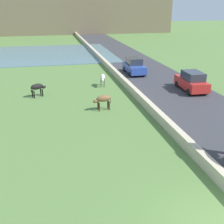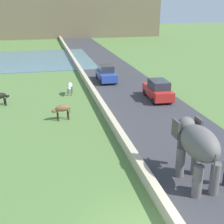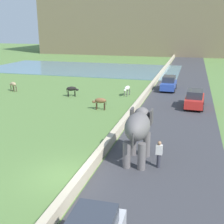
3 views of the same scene
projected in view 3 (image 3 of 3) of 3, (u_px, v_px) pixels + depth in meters
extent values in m
plane|color=#567A3D|center=(64.00, 176.00, 15.30)|extent=(220.00, 220.00, 0.00)
cube|color=#38383D|center=(180.00, 97.00, 32.45)|extent=(7.00, 120.00, 0.06)
cube|color=beige|center=(144.00, 96.00, 31.50)|extent=(0.40, 110.00, 0.66)
cube|color=slate|center=(83.00, 68.00, 54.64)|extent=(36.00, 18.00, 0.08)
cube|color=#75664C|center=(156.00, 6.00, 86.12)|extent=(64.00, 28.00, 27.47)
ellipsoid|color=#605B5B|center=(138.00, 126.00, 16.24)|extent=(1.42, 2.71, 1.50)
cylinder|color=#605B5B|center=(133.00, 143.00, 17.57)|extent=(0.44, 0.44, 1.60)
cylinder|color=#605B5B|center=(146.00, 145.00, 17.36)|extent=(0.44, 0.44, 1.60)
cylinder|color=#605B5B|center=(127.00, 155.00, 15.95)|extent=(0.44, 0.44, 1.60)
cylinder|color=#605B5B|center=(142.00, 157.00, 15.74)|extent=(0.44, 0.44, 1.60)
ellipsoid|color=#605B5B|center=(142.00, 116.00, 17.50)|extent=(1.01, 0.91, 1.10)
cube|color=#484444|center=(132.00, 115.00, 17.52)|extent=(0.12, 0.70, 0.90)
cube|color=#484444|center=(151.00, 117.00, 17.21)|extent=(0.12, 0.70, 0.90)
cylinder|color=#605B5B|center=(143.00, 127.00, 18.19)|extent=(0.28, 0.28, 1.50)
cone|color=silver|center=(139.00, 121.00, 18.06)|extent=(0.12, 0.56, 0.17)
cone|color=silver|center=(146.00, 121.00, 17.94)|extent=(0.12, 0.56, 0.17)
cylinder|color=#484444|center=(133.00, 141.00, 15.12)|extent=(0.08, 0.08, 0.90)
cylinder|color=#33333D|center=(159.00, 161.00, 16.06)|extent=(0.22, 0.22, 0.85)
cube|color=silver|center=(159.00, 150.00, 15.86)|extent=(0.36, 0.22, 0.56)
sphere|color=#997051|center=(159.00, 143.00, 15.75)|extent=(0.22, 0.22, 0.22)
cube|color=#2D4CA8|center=(169.00, 85.00, 35.64)|extent=(1.75, 4.02, 0.80)
cube|color=#2D333D|center=(169.00, 79.00, 35.61)|extent=(1.47, 2.22, 0.70)
cylinder|color=black|center=(174.00, 91.00, 34.34)|extent=(0.19, 0.60, 0.60)
cylinder|color=black|center=(161.00, 90.00, 34.78)|extent=(0.19, 0.60, 0.60)
cylinder|color=black|center=(176.00, 87.00, 36.73)|extent=(0.19, 0.60, 0.60)
cylinder|color=black|center=(163.00, 86.00, 37.17)|extent=(0.19, 0.60, 0.60)
cube|color=red|center=(195.00, 101.00, 28.07)|extent=(1.87, 4.07, 0.80)
cube|color=#2D333D|center=(195.00, 94.00, 27.67)|extent=(1.54, 2.26, 0.70)
cylinder|color=black|center=(187.00, 101.00, 29.61)|extent=(0.21, 0.61, 0.60)
cylinder|color=black|center=(203.00, 102.00, 29.12)|extent=(0.21, 0.61, 0.60)
cylinder|color=black|center=(185.00, 107.00, 27.24)|extent=(0.21, 0.61, 0.60)
cylinder|color=black|center=(202.00, 109.00, 26.75)|extent=(0.21, 0.61, 0.60)
ellipsoid|color=silver|center=(127.00, 88.00, 32.99)|extent=(0.65, 1.17, 0.50)
cylinder|color=#595753|center=(127.00, 94.00, 32.76)|extent=(0.10, 0.10, 0.65)
cylinder|color=#595753|center=(125.00, 93.00, 32.90)|extent=(0.10, 0.10, 0.65)
cylinder|color=#595753|center=(130.00, 92.00, 33.42)|extent=(0.10, 0.10, 0.65)
cylinder|color=#595753|center=(127.00, 92.00, 33.55)|extent=(0.10, 0.10, 0.65)
ellipsoid|color=silver|center=(125.00, 90.00, 32.50)|extent=(0.31, 0.44, 0.26)
cone|color=beige|center=(126.00, 89.00, 32.41)|extent=(0.04, 0.04, 0.12)
cone|color=beige|center=(124.00, 89.00, 32.49)|extent=(0.04, 0.04, 0.12)
cylinder|color=#595753|center=(129.00, 89.00, 33.51)|extent=(0.04, 0.04, 0.45)
ellipsoid|color=tan|center=(13.00, 84.00, 35.23)|extent=(1.18, 0.90, 0.50)
cylinder|color=#493D2C|center=(11.00, 88.00, 35.54)|extent=(0.10, 0.10, 0.65)
cylinder|color=#493D2C|center=(13.00, 88.00, 35.76)|extent=(0.10, 0.10, 0.65)
cylinder|color=#493D2C|center=(14.00, 89.00, 35.04)|extent=(0.10, 0.10, 0.65)
cylinder|color=#493D2C|center=(16.00, 89.00, 35.25)|extent=(0.10, 0.10, 0.65)
ellipsoid|color=tan|center=(11.00, 85.00, 35.69)|extent=(0.47, 0.40, 0.26)
cone|color=beige|center=(10.00, 83.00, 35.58)|extent=(0.04, 0.04, 0.12)
cone|color=beige|center=(11.00, 83.00, 35.71)|extent=(0.04, 0.04, 0.12)
cylinder|color=#493D2C|center=(16.00, 86.00, 34.94)|extent=(0.04, 0.04, 0.45)
ellipsoid|color=black|center=(71.00, 89.00, 32.63)|extent=(1.18, 0.91, 0.50)
cylinder|color=black|center=(75.00, 93.00, 33.02)|extent=(0.10, 0.10, 0.65)
cylinder|color=black|center=(75.00, 94.00, 32.73)|extent=(0.10, 0.10, 0.65)
cylinder|color=black|center=(68.00, 93.00, 32.86)|extent=(0.10, 0.10, 0.65)
cylinder|color=black|center=(68.00, 94.00, 32.57)|extent=(0.10, 0.10, 0.65)
ellipsoid|color=black|center=(77.00, 90.00, 32.81)|extent=(0.47, 0.40, 0.26)
cone|color=beige|center=(77.00, 88.00, 32.84)|extent=(0.04, 0.04, 0.12)
cone|color=beige|center=(77.00, 88.00, 32.67)|extent=(0.04, 0.04, 0.12)
cylinder|color=black|center=(67.00, 91.00, 32.57)|extent=(0.04, 0.04, 0.45)
ellipsoid|color=brown|center=(100.00, 100.00, 27.39)|extent=(1.15, 0.57, 0.50)
cylinder|color=#302014|center=(96.00, 107.00, 27.47)|extent=(0.10, 0.10, 0.65)
cylinder|color=#302014|center=(97.00, 106.00, 27.76)|extent=(0.10, 0.10, 0.65)
cylinder|color=#302014|center=(104.00, 107.00, 27.36)|extent=(0.10, 0.10, 0.65)
cylinder|color=#302014|center=(105.00, 106.00, 27.65)|extent=(0.10, 0.10, 0.65)
ellipsoid|color=brown|center=(94.00, 102.00, 27.53)|extent=(0.43, 0.29, 0.26)
cone|color=beige|center=(94.00, 100.00, 27.40)|extent=(0.04, 0.04, 0.12)
cone|color=beige|center=(94.00, 100.00, 27.57)|extent=(0.04, 0.04, 0.12)
cylinder|color=#302014|center=(106.00, 103.00, 27.37)|extent=(0.04, 0.04, 0.45)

